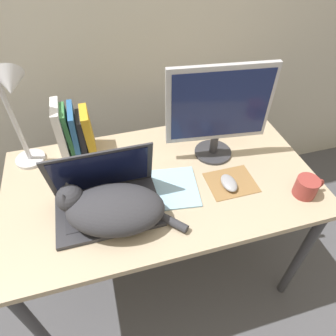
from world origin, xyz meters
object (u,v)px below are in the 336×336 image
(cat, at_px, (112,208))
(external_monitor, at_px, (219,110))
(computer_mouse, at_px, (229,183))
(desk_lamp, at_px, (14,102))
(book_row, at_px, (74,132))
(mug, at_px, (307,187))
(notepad, at_px, (174,188))
(laptop, at_px, (107,198))

(cat, distance_m, external_monitor, 0.59)
(computer_mouse, height_order, desk_lamp, desk_lamp)
(book_row, bearing_deg, desk_lamp, -170.01)
(mug, bearing_deg, notepad, 161.22)
(book_row, xyz_separation_m, mug, (0.87, -0.52, -0.07))
(laptop, xyz_separation_m, computer_mouse, (0.50, -0.03, -0.03))
(external_monitor, xyz_separation_m, computer_mouse, (-0.01, -0.21, -0.22))
(book_row, bearing_deg, mug, -30.82)
(computer_mouse, height_order, mug, mug)
(mug, bearing_deg, desk_lamp, 155.09)
(external_monitor, height_order, mug, external_monitor)
(cat, xyz_separation_m, desk_lamp, (-0.28, 0.41, 0.25))
(mug, bearing_deg, cat, 174.15)
(cat, xyz_separation_m, notepad, (0.26, 0.09, -0.07))
(book_row, bearing_deg, computer_mouse, -33.78)
(computer_mouse, relative_size, desk_lamp, 0.21)
(external_monitor, relative_size, computer_mouse, 4.40)
(computer_mouse, xyz_separation_m, desk_lamp, (-0.77, 0.36, 0.30))
(laptop, xyz_separation_m, notepad, (0.28, 0.02, -0.05))
(laptop, height_order, book_row, same)
(notepad, distance_m, mug, 0.53)
(desk_lamp, bearing_deg, external_monitor, -11.00)
(cat, bearing_deg, external_monitor, 27.04)
(laptop, relative_size, computer_mouse, 3.93)
(cat, bearing_deg, notepad, 19.49)
(external_monitor, bearing_deg, cat, -152.96)
(external_monitor, distance_m, notepad, 0.37)
(notepad, height_order, mug, mug)
(external_monitor, bearing_deg, notepad, -145.70)
(notepad, xyz_separation_m, mug, (0.51, -0.17, 0.04))
(notepad, bearing_deg, external_monitor, 34.30)
(cat, distance_m, desk_lamp, 0.56)
(cat, relative_size, computer_mouse, 4.46)
(book_row, relative_size, notepad, 1.03)
(external_monitor, bearing_deg, desk_lamp, 169.00)
(external_monitor, bearing_deg, book_row, 163.07)
(desk_lamp, bearing_deg, laptop, -51.38)
(desk_lamp, bearing_deg, notepad, -30.08)
(external_monitor, bearing_deg, laptop, -160.35)
(book_row, bearing_deg, laptop, -76.36)
(computer_mouse, bearing_deg, cat, -174.71)
(book_row, distance_m, desk_lamp, 0.27)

